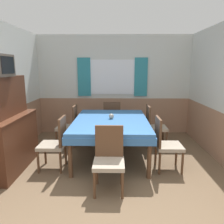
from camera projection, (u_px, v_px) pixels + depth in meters
The scene contains 13 objects.
ground_plane at pixel (111, 224), 2.51m from camera, with size 16.00×16.00×0.00m, color brown.
wall_back at pixel (114, 85), 5.84m from camera, with size 4.41×0.09×2.60m.
wall_left at pixel (4, 93), 4.07m from camera, with size 0.05×4.04×2.60m.
wall_right at pixel (224, 94), 4.00m from camera, with size 0.05×4.04×2.60m.
dining_table at pixel (111, 124), 4.33m from camera, with size 1.46×2.02×0.76m.
chair_head_window at pixel (112, 118), 5.57m from camera, with size 0.44×0.44×0.94m.
chair_right_far at pixel (154, 125), 4.92m from camera, with size 0.44×0.44×0.94m.
chair_left_near at pixel (56, 142), 3.81m from camera, with size 0.44×0.44×0.94m.
chair_left_far at pixel (70, 124), 4.96m from camera, with size 0.44×0.44×0.94m.
chair_right_near at pixel (165, 142), 3.78m from camera, with size 0.44×0.44×0.94m.
chair_head_near at pixel (109, 157), 3.16m from camera, with size 0.44×0.44×0.94m.
sideboard at pixel (10, 131), 3.76m from camera, with size 0.46×1.36×1.63m.
vase at pixel (111, 116), 4.36m from camera, with size 0.10×0.10×0.10m.
Camera 1 is at (0.05, -2.20, 1.77)m, focal length 35.00 mm.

